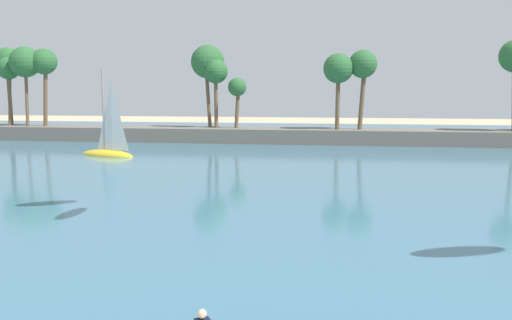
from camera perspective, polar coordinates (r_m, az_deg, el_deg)
sea at (r=60.64m, az=6.37°, el=1.03°), size 220.00×95.72×0.06m
palm_headland at (r=68.26m, az=5.05°, el=5.01°), size 95.70×6.19×12.17m
sailboat_near_shore at (r=56.52m, az=-14.93°, el=1.25°), size 6.52×3.73×9.06m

